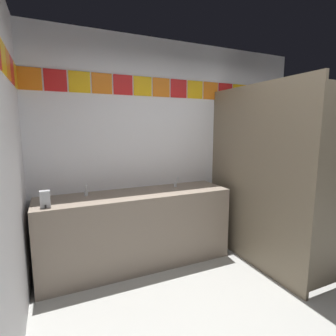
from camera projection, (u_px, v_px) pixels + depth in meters
ground_plane at (279, 336)px, 2.03m from camera, size 7.94×7.94×0.00m
wall_back at (177, 148)px, 3.47m from camera, size 3.61×0.09×2.67m
vanity_counter at (137, 228)px, 3.05m from camera, size 2.17×0.57×0.86m
faucet_left at (86, 192)px, 2.83m from camera, size 0.04×0.10×0.14m
faucet_right at (176, 183)px, 3.27m from camera, size 0.04×0.10×0.14m
soap_dispenser at (45, 199)px, 2.44m from camera, size 0.09×0.09×0.16m
stall_divider at (281, 180)px, 2.81m from camera, size 0.92×1.59×2.08m
toilet at (263, 221)px, 3.65m from camera, size 0.39×0.49×0.74m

